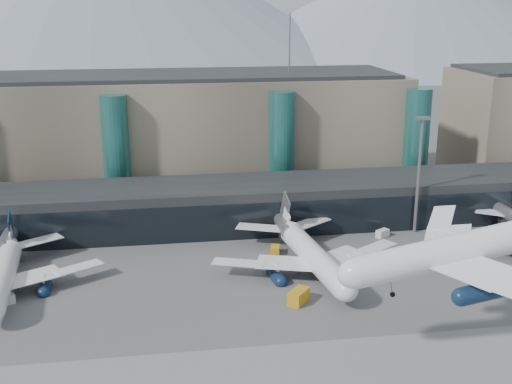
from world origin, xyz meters
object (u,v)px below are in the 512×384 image
Objects in this scene: hero_jet at (482,238)px; veh_h at (299,296)px; veh_g at (416,261)px; veh_f at (11,257)px; jet_parked_mid at (308,244)px; veh_a at (6,300)px; lightmast_mid at (419,169)px; jet_parked_left at (4,263)px; veh_d at (382,233)px; veh_c at (398,264)px; veh_b at (275,250)px.

hero_jet is 9.01× the size of veh_h.
veh_f is at bearing -131.04° from veh_g.
jet_parked_mid is 15.78m from veh_h.
veh_f is (-2.97, 18.90, 0.11)m from veh_a.
lightmast_mid reaches higher than jet_parked_left.
veh_g is 0.58× the size of veh_h.
veh_d is at bearing -1.85° from veh_h.
jet_parked_mid reaches higher than veh_h.
veh_c is at bearing 91.18° from hero_jet.
veh_g is (76.03, -1.84, -3.66)m from jet_parked_left.
veh_g is (77.54, -13.38, -0.18)m from veh_f.
veh_d is 15.44m from veh_g.
veh_b is 22.05m from veh_h.
jet_parked_mid is at bearing -126.58° from veh_g.
hero_jet is at bearing -163.99° from veh_f.
veh_c is at bearing -23.50° from veh_h.
hero_jet reaches higher than veh_a.
lightmast_mid is 46.32m from veh_h.
jet_parked_mid is 12.17× the size of veh_f.
jet_parked_left is 10.07× the size of veh_c.
hero_jet is at bearing -46.90° from veh_a.
hero_jet reaches higher than veh_d.
jet_parked_mid is at bearing -177.63° from veh_d.
veh_b is (-19.79, 43.66, -17.79)m from hero_jet.
veh_b is at bearing 161.81° from veh_d.
hero_jet is 37.20m from veh_c.
hero_jet is at bearing -141.79° from veh_b.
hero_jet reaches higher than veh_b.
jet_parked_mid is 9.73m from veh_b.
veh_a is at bearing -174.12° from jet_parked_left.
lightmast_mid is at bearing -17.84° from veh_d.
veh_b is 27.54m from veh_g.
veh_f reaches higher than veh_d.
lightmast_mid is 8.81× the size of veh_d.
lightmast_mid is 85.53m from veh_f.
veh_h is (-19.80, 21.62, -17.45)m from hero_jet.
hero_jet is 10.76× the size of veh_c.
jet_parked_left is 0.92× the size of jet_parked_mid.
veh_g is at bearing -140.11° from veh_f.
veh_f is at bearing 149.73° from veh_d.
veh_h is at bearing -157.03° from veh_f.
jet_parked_left is at bearing 112.44° from veh_b.
lightmast_mid is 25.65m from veh_c.
hero_jet is 11.97× the size of veh_f.
veh_c is 1.11× the size of veh_f.
jet_parked_left is 12.31× the size of veh_d.
veh_a is at bearing 120.89° from veh_b.
veh_b is 0.90× the size of veh_f.
lightmast_mid reaches higher than veh_g.
jet_parked_left is 76.14m from veh_g.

